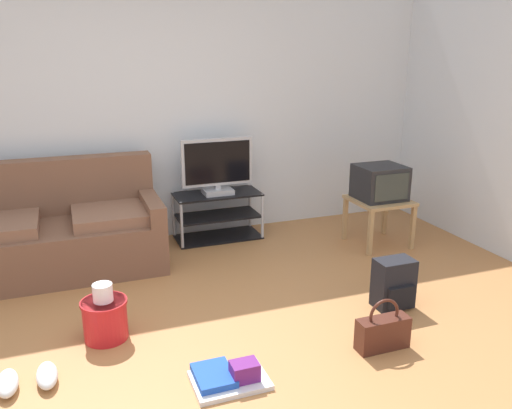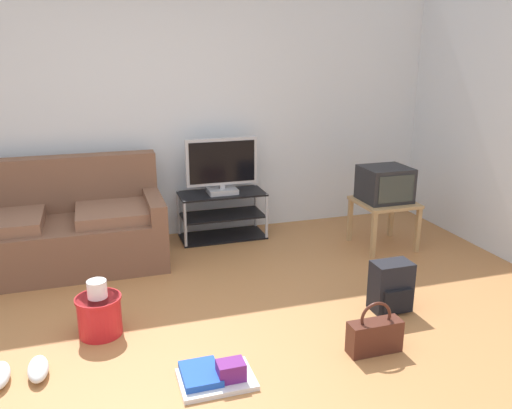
{
  "view_description": "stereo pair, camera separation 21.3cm",
  "coord_description": "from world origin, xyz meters",
  "px_view_note": "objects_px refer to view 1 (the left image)",
  "views": [
    {
      "loc": [
        -0.74,
        -2.74,
        1.89
      ],
      "look_at": [
        0.72,
        1.2,
        0.62
      ],
      "focal_mm": 36.74,
      "sensor_mm": 36.0,
      "label": 1
    },
    {
      "loc": [
        -0.54,
        -2.8,
        1.89
      ],
      "look_at": [
        0.72,
        1.2,
        0.62
      ],
      "focal_mm": 36.74,
      "sensor_mm": 36.0,
      "label": 2
    }
  ],
  "objects_px": {
    "flat_tv": "(217,167)",
    "backpack": "(394,284)",
    "cleaning_bucket": "(105,316)",
    "floor_tray": "(229,377)",
    "handbag": "(383,332)",
    "tv_stand": "(218,216)",
    "sneakers_pair": "(27,379)",
    "couch": "(57,232)",
    "crt_tv": "(380,182)",
    "side_table": "(379,206)"
  },
  "relations": [
    {
      "from": "floor_tray",
      "to": "couch",
      "type": "bearing_deg",
      "value": 113.05
    },
    {
      "from": "tv_stand",
      "to": "handbag",
      "type": "height_order",
      "value": "tv_stand"
    },
    {
      "from": "backpack",
      "to": "sneakers_pair",
      "type": "height_order",
      "value": "backpack"
    },
    {
      "from": "sneakers_pair",
      "to": "crt_tv",
      "type": "bearing_deg",
      "value": 22.03
    },
    {
      "from": "crt_tv",
      "to": "cleaning_bucket",
      "type": "xyz_separation_m",
      "value": [
        -2.69,
        -0.9,
        -0.47
      ]
    },
    {
      "from": "backpack",
      "to": "cleaning_bucket",
      "type": "relative_size",
      "value": 0.95
    },
    {
      "from": "flat_tv",
      "to": "handbag",
      "type": "relative_size",
      "value": 2.04
    },
    {
      "from": "flat_tv",
      "to": "sneakers_pair",
      "type": "distance_m",
      "value": 2.71
    },
    {
      "from": "backpack",
      "to": "floor_tray",
      "type": "distance_m",
      "value": 1.53
    },
    {
      "from": "handbag",
      "to": "floor_tray",
      "type": "height_order",
      "value": "handbag"
    },
    {
      "from": "flat_tv",
      "to": "handbag",
      "type": "xyz_separation_m",
      "value": [
        0.42,
        -2.33,
        -0.63
      ]
    },
    {
      "from": "tv_stand",
      "to": "crt_tv",
      "type": "distance_m",
      "value": 1.65
    },
    {
      "from": "backpack",
      "to": "floor_tray",
      "type": "xyz_separation_m",
      "value": [
        -1.45,
        -0.48,
        -0.14
      ]
    },
    {
      "from": "crt_tv",
      "to": "handbag",
      "type": "relative_size",
      "value": 1.25
    },
    {
      "from": "backpack",
      "to": "floor_tray",
      "type": "relative_size",
      "value": 0.86
    },
    {
      "from": "cleaning_bucket",
      "to": "sneakers_pair",
      "type": "xyz_separation_m",
      "value": [
        -0.48,
        -0.38,
        -0.12
      ]
    },
    {
      "from": "side_table",
      "to": "sneakers_pair",
      "type": "relative_size",
      "value": 1.56
    },
    {
      "from": "tv_stand",
      "to": "handbag",
      "type": "xyz_separation_m",
      "value": [
        0.42,
        -2.36,
        -0.12
      ]
    },
    {
      "from": "flat_tv",
      "to": "crt_tv",
      "type": "height_order",
      "value": "flat_tv"
    },
    {
      "from": "side_table",
      "to": "floor_tray",
      "type": "bearing_deg",
      "value": -141.49
    },
    {
      "from": "floor_tray",
      "to": "crt_tv",
      "type": "bearing_deg",
      "value": 38.79
    },
    {
      "from": "tv_stand",
      "to": "crt_tv",
      "type": "height_order",
      "value": "crt_tv"
    },
    {
      "from": "couch",
      "to": "backpack",
      "type": "bearing_deg",
      "value": -34.78
    },
    {
      "from": "crt_tv",
      "to": "sneakers_pair",
      "type": "xyz_separation_m",
      "value": [
        -3.17,
        -1.28,
        -0.58
      ]
    },
    {
      "from": "handbag",
      "to": "floor_tray",
      "type": "bearing_deg",
      "value": -179.62
    },
    {
      "from": "floor_tray",
      "to": "cleaning_bucket",
      "type": "bearing_deg",
      "value": 129.39
    },
    {
      "from": "side_table",
      "to": "sneakers_pair",
      "type": "height_order",
      "value": "side_table"
    },
    {
      "from": "side_table",
      "to": "crt_tv",
      "type": "relative_size",
      "value": 1.2
    },
    {
      "from": "tv_stand",
      "to": "crt_tv",
      "type": "relative_size",
      "value": 1.95
    },
    {
      "from": "cleaning_bucket",
      "to": "floor_tray",
      "type": "bearing_deg",
      "value": -50.61
    },
    {
      "from": "couch",
      "to": "side_table",
      "type": "bearing_deg",
      "value": -8.85
    },
    {
      "from": "backpack",
      "to": "cleaning_bucket",
      "type": "height_order",
      "value": "cleaning_bucket"
    },
    {
      "from": "couch",
      "to": "flat_tv",
      "type": "distance_m",
      "value": 1.6
    },
    {
      "from": "couch",
      "to": "floor_tray",
      "type": "xyz_separation_m",
      "value": [
        0.9,
        -2.11,
        -0.3
      ]
    },
    {
      "from": "side_table",
      "to": "cleaning_bucket",
      "type": "distance_m",
      "value": 2.84
    },
    {
      "from": "flat_tv",
      "to": "backpack",
      "type": "xyz_separation_m",
      "value": [
        0.82,
        -1.86,
        -0.57
      ]
    },
    {
      "from": "floor_tray",
      "to": "backpack",
      "type": "bearing_deg",
      "value": 18.23
    },
    {
      "from": "crt_tv",
      "to": "cleaning_bucket",
      "type": "height_order",
      "value": "crt_tv"
    },
    {
      "from": "couch",
      "to": "cleaning_bucket",
      "type": "height_order",
      "value": "couch"
    },
    {
      "from": "flat_tv",
      "to": "backpack",
      "type": "height_order",
      "value": "flat_tv"
    },
    {
      "from": "cleaning_bucket",
      "to": "flat_tv",
      "type": "bearing_deg",
      "value": 51.52
    },
    {
      "from": "side_table",
      "to": "handbag",
      "type": "bearing_deg",
      "value": -121.88
    },
    {
      "from": "crt_tv",
      "to": "backpack",
      "type": "bearing_deg",
      "value": -117.57
    },
    {
      "from": "crt_tv",
      "to": "handbag",
      "type": "bearing_deg",
      "value": -121.63
    },
    {
      "from": "tv_stand",
      "to": "backpack",
      "type": "xyz_separation_m",
      "value": [
        0.82,
        -1.89,
        -0.05
      ]
    },
    {
      "from": "tv_stand",
      "to": "sneakers_pair",
      "type": "bearing_deg",
      "value": -131.11
    },
    {
      "from": "side_table",
      "to": "floor_tray",
      "type": "xyz_separation_m",
      "value": [
        -2.07,
        -1.64,
        -0.35
      ]
    },
    {
      "from": "floor_tray",
      "to": "tv_stand",
      "type": "bearing_deg",
      "value": 75.05
    },
    {
      "from": "couch",
      "to": "crt_tv",
      "type": "relative_size",
      "value": 3.98
    },
    {
      "from": "flat_tv",
      "to": "cleaning_bucket",
      "type": "relative_size",
      "value": 1.81
    }
  ]
}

